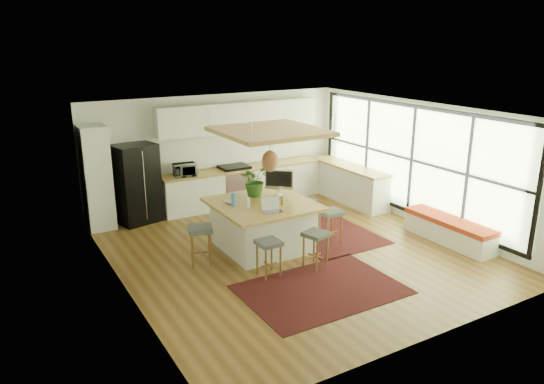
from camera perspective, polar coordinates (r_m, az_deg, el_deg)
floor at (r=10.07m, az=2.44°, el=-6.55°), size 7.00×7.00×0.00m
ceiling at (r=9.33m, az=2.64°, el=8.85°), size 7.00×7.00×0.00m
wall_back at (r=12.60m, az=-6.13°, el=4.65°), size 6.50×0.00×6.50m
wall_front at (r=7.10m, az=18.09°, el=-5.95°), size 6.50×0.00×6.50m
wall_left at (r=8.38m, az=-16.51°, el=-2.28°), size 0.00×7.00×7.00m
wall_right at (r=11.64m, az=16.13°, el=3.05°), size 0.00×7.00×7.00m
window_wall at (r=11.61m, az=16.05°, el=3.28°), size 0.10×6.20×2.60m
pantry at (r=11.49m, az=-18.93°, el=1.46°), size 0.55×0.60×2.25m
back_counter_base at (r=12.78m, az=-3.16°, el=0.68°), size 4.20×0.60×0.88m
back_counter_top at (r=12.66m, az=-3.20°, el=2.68°), size 4.24×0.64×0.05m
backsplash at (r=12.82m, az=-3.85°, el=4.91°), size 4.20×0.02×0.80m
upper_cabinets at (r=12.53m, az=-3.59°, el=8.36°), size 4.20×0.34×0.70m
range at (r=12.65m, az=-4.17°, el=0.78°), size 0.76×0.62×1.00m
right_counter_base at (r=13.08m, az=8.55°, el=0.89°), size 0.60×2.50×0.88m
right_counter_top at (r=12.96m, az=8.64°, el=2.85°), size 0.64×2.54×0.05m
window_bench at (r=10.98m, az=19.06°, el=-4.06°), size 0.52×2.00×0.50m
ceiling_panel at (r=9.62m, az=-0.21°, el=5.18°), size 1.86×1.86×0.80m
rug_near at (r=8.65m, az=5.53°, el=-10.72°), size 2.60×1.80×0.01m
rug_right at (r=11.07m, az=5.53°, el=-4.36°), size 1.80×2.60×0.01m
fridge at (r=11.71m, az=-14.87°, el=1.08°), size 1.02×0.87×1.77m
island at (r=10.05m, az=-1.04°, el=-3.72°), size 1.85×1.85×0.93m
stool_near_left at (r=8.93m, az=-0.36°, el=-7.22°), size 0.40×0.40×0.65m
stool_near_right at (r=9.30m, az=4.86°, el=-6.27°), size 0.49×0.49×0.67m
stool_right_front at (r=10.36m, az=6.52°, el=-3.83°), size 0.43×0.43×0.69m
stool_right_back at (r=11.04m, az=3.60°, el=-2.43°), size 0.50×0.50×0.68m
stool_left_side at (r=9.47m, az=-7.90°, el=-5.93°), size 0.54×0.54×0.72m
laptop at (r=9.34m, az=0.05°, el=-1.53°), size 0.41×0.42×0.26m
monitor at (r=10.27m, az=0.79°, el=1.00°), size 0.58×0.54×0.54m
microwave at (r=11.96m, az=-9.67°, el=2.59°), size 0.54×0.34×0.35m
island_plant at (r=10.29m, az=-1.96°, el=0.99°), size 0.84×0.86×0.51m
island_bowl at (r=9.89m, az=-4.72°, el=-1.11°), size 0.22×0.22×0.05m
island_bottle_0 at (r=9.71m, az=-4.18°, el=-1.02°), size 0.07×0.07×0.19m
island_bottle_1 at (r=9.56m, az=-2.71°, el=-1.28°), size 0.07×0.07×0.19m
island_bottle_2 at (r=9.74m, az=1.08°, el=-0.91°), size 0.07×0.07×0.19m
island_bottle_3 at (r=10.07m, az=0.54°, el=-0.30°), size 0.07×0.07×0.19m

